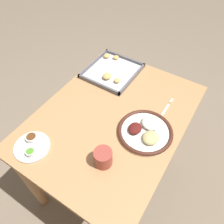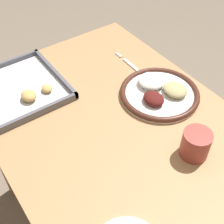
# 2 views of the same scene
# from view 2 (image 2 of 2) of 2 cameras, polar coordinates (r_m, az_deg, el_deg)

# --- Properties ---
(ground_plane) EXTENTS (8.00, 8.00, 0.00)m
(ground_plane) POSITION_cam_2_polar(r_m,az_deg,el_deg) (1.61, -0.04, -19.51)
(ground_plane) COLOR #7A6B59
(dining_table) EXTENTS (0.97, 0.72, 0.74)m
(dining_table) POSITION_cam_2_polar(r_m,az_deg,el_deg) (1.10, -0.06, -6.05)
(dining_table) COLOR #AD7F51
(dining_table) RESTS_ON ground_plane
(dinner_plate) EXTENTS (0.27, 0.27, 0.04)m
(dinner_plate) POSITION_cam_2_polar(r_m,az_deg,el_deg) (1.08, 8.67, 3.58)
(dinner_plate) COLOR white
(dinner_plate) RESTS_ON dining_table
(fork) EXTENTS (0.23, 0.02, 0.00)m
(fork) POSITION_cam_2_polar(r_m,az_deg,el_deg) (1.19, 4.28, 7.93)
(fork) COLOR silver
(fork) RESTS_ON dining_table
(baking_tray) EXTENTS (0.32, 0.30, 0.04)m
(baking_tray) POSITION_cam_2_polar(r_m,az_deg,el_deg) (1.13, -16.83, 4.12)
(baking_tray) COLOR #595960
(baking_tray) RESTS_ON dining_table
(drinking_cup) EXTENTS (0.08, 0.08, 0.08)m
(drinking_cup) POSITION_cam_2_polar(r_m,az_deg,el_deg) (0.90, 15.04, -5.68)
(drinking_cup) COLOR #993D33
(drinking_cup) RESTS_ON dining_table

